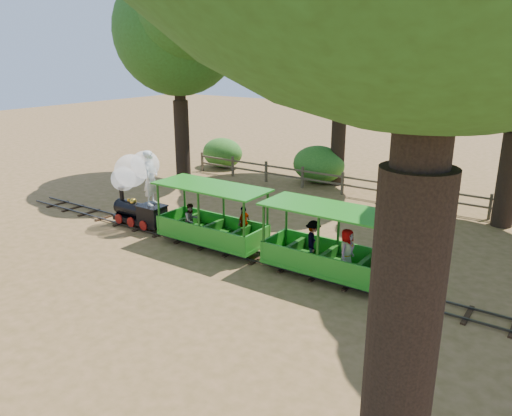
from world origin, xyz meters
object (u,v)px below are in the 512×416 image
Objects in this scene: carriage_front at (212,224)px; fence at (364,185)px; carriage_rear at (328,251)px; locomotive at (137,182)px.

carriage_front reaches higher than fence.
carriage_rear is at bearing 0.04° from carriage_front.
locomotive is 9.57m from fence.
locomotive is 3.57m from carriage_front.
carriage_rear is 8.32m from fence.
locomotive is 0.16× the size of fence.
carriage_rear is (7.53, -0.08, -0.82)m from locomotive.
locomotive is at bearing 179.39° from carriage_rear.
locomotive reaches higher than carriage_rear.
fence is (-2.26, 8.00, -0.23)m from carriage_rear.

